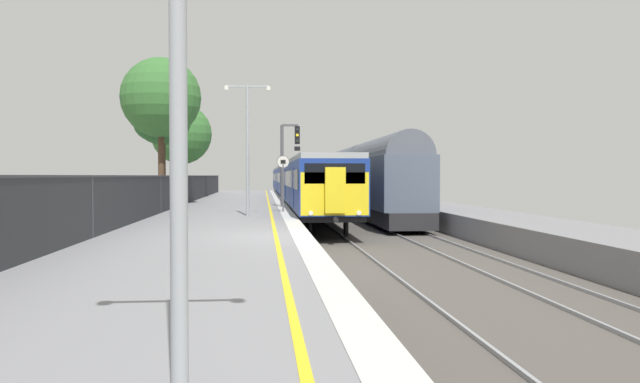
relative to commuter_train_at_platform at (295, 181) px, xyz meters
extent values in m
cube|color=gray|center=(-4.60, -37.83, -1.77)|extent=(6.40, 110.00, 1.00)
cube|color=silver|center=(-1.70, -37.83, -1.26)|extent=(0.60, 110.00, 0.01)
cube|color=yellow|center=(-2.45, -37.83, -1.26)|extent=(0.12, 110.00, 0.01)
cube|color=#4C4742|center=(4.10, -37.83, -2.37)|extent=(11.00, 110.00, 0.20)
cube|color=slate|center=(7.50, -37.83, -1.77)|extent=(3.60, 110.00, 1.00)
cube|color=gray|center=(-0.71, -37.83, -2.23)|extent=(0.07, 110.00, 0.08)
cube|color=gray|center=(0.72, -37.83, -2.23)|extent=(0.07, 110.00, 0.08)
cube|color=gray|center=(3.29, -37.83, -2.23)|extent=(0.07, 110.00, 0.08)
cube|color=gray|center=(4.72, -37.83, -2.23)|extent=(0.07, 110.00, 0.08)
cube|color=navy|center=(0.00, -21.07, 0.00)|extent=(2.80, 20.53, 2.30)
cube|color=black|center=(0.00, -21.07, -1.27)|extent=(2.64, 19.93, 0.25)
cube|color=#93999E|center=(0.00, -21.07, 1.27)|extent=(2.68, 20.53, 0.24)
cube|color=black|center=(-1.41, -21.07, 0.30)|extent=(0.02, 18.93, 0.84)
cube|color=#1D3A98|center=(-1.41, -26.20, -0.10)|extent=(0.03, 1.10, 1.90)
cube|color=#1D3A98|center=(-1.41, -15.93, -0.10)|extent=(0.03, 1.10, 1.90)
cylinder|color=black|center=(-0.78, -28.73, -1.77)|extent=(0.12, 0.84, 0.84)
cylinder|color=black|center=(0.78, -28.73, -1.77)|extent=(0.12, 0.84, 0.84)
cylinder|color=black|center=(-0.78, -13.40, -1.77)|extent=(0.12, 0.84, 0.84)
cylinder|color=black|center=(0.78, -13.40, -1.77)|extent=(0.12, 0.84, 0.84)
cube|color=navy|center=(0.00, 0.06, 0.00)|extent=(2.80, 20.53, 2.30)
cube|color=black|center=(0.00, 0.06, -1.27)|extent=(2.64, 19.93, 0.25)
cube|color=#93999E|center=(0.00, 0.06, 1.27)|extent=(2.68, 20.53, 0.24)
cube|color=black|center=(-1.41, 0.06, 0.30)|extent=(0.02, 18.93, 0.84)
cube|color=#1D3A98|center=(-1.41, -5.07, -0.10)|extent=(0.03, 1.10, 1.90)
cube|color=#1D3A98|center=(-1.41, 5.20, -0.10)|extent=(0.03, 1.10, 1.90)
cylinder|color=black|center=(-0.78, -7.60, -1.77)|extent=(0.12, 0.84, 0.84)
cylinder|color=black|center=(0.78, -7.60, -1.77)|extent=(0.12, 0.84, 0.84)
cylinder|color=black|center=(-0.78, 7.73, -1.77)|extent=(0.12, 0.84, 0.84)
cylinder|color=black|center=(0.78, 7.73, -1.77)|extent=(0.12, 0.84, 0.84)
cube|color=navy|center=(0.00, 21.19, 0.00)|extent=(2.80, 20.53, 2.30)
cube|color=black|center=(0.00, 21.19, -1.27)|extent=(2.64, 19.93, 0.25)
cube|color=#93999E|center=(0.00, 21.19, 1.27)|extent=(2.68, 20.53, 0.24)
cube|color=black|center=(-1.41, 21.19, 0.30)|extent=(0.02, 18.93, 0.84)
cube|color=#1D3A98|center=(-1.41, 16.06, -0.10)|extent=(0.03, 1.10, 1.90)
cube|color=#1D3A98|center=(-1.41, 26.33, -0.10)|extent=(0.03, 1.10, 1.90)
cylinder|color=black|center=(-0.78, 13.53, -1.77)|extent=(0.12, 0.84, 0.84)
cylinder|color=black|center=(0.78, 13.53, -1.77)|extent=(0.12, 0.84, 0.84)
cylinder|color=black|center=(-0.78, 28.86, -1.77)|extent=(0.12, 0.84, 0.84)
cylinder|color=black|center=(0.78, 28.86, -1.77)|extent=(0.12, 0.84, 0.84)
cube|color=yellow|center=(0.00, -31.29, -0.25)|extent=(2.70, 0.10, 1.70)
cube|color=black|center=(0.00, -31.30, 0.55)|extent=(2.40, 0.08, 0.80)
cube|color=yellow|center=(0.00, -31.43, -0.10)|extent=(0.80, 0.24, 1.80)
cylinder|color=white|center=(-0.95, -31.35, -1.00)|extent=(0.18, 0.06, 0.18)
cylinder|color=white|center=(0.95, -31.35, -1.00)|extent=(0.18, 0.06, 0.18)
cylinder|color=black|center=(0.00, -31.58, -1.25)|extent=(0.20, 0.35, 0.20)
cube|color=black|center=(0.00, 0.06, 1.52)|extent=(0.60, 0.90, 0.20)
cube|color=#232326|center=(4.00, -21.21, -1.64)|extent=(2.30, 13.52, 0.79)
cube|color=#4C5666|center=(4.00, -21.21, 0.10)|extent=(2.60, 12.72, 2.69)
cylinder|color=#515660|center=(4.00, -21.21, 1.45)|extent=(2.39, 12.32, 2.39)
cylinder|color=black|center=(3.22, -25.97, -1.77)|extent=(0.12, 0.84, 0.84)
cylinder|color=black|center=(4.78, -25.97, -1.77)|extent=(0.12, 0.84, 0.84)
cylinder|color=black|center=(3.22, -16.45, -1.77)|extent=(0.12, 0.84, 0.84)
cylinder|color=black|center=(4.78, -16.45, -1.77)|extent=(0.12, 0.84, 0.84)
cube|color=#232326|center=(4.00, -6.89, -1.64)|extent=(2.30, 13.52, 0.79)
cube|color=#4C5666|center=(4.00, -6.89, 0.10)|extent=(2.60, 12.72, 2.69)
cylinder|color=#515660|center=(4.00, -6.89, 1.45)|extent=(2.39, 12.32, 2.39)
cylinder|color=black|center=(3.22, -11.65, -1.77)|extent=(0.12, 0.84, 0.84)
cylinder|color=black|center=(4.78, -11.65, -1.77)|extent=(0.12, 0.84, 0.84)
cylinder|color=black|center=(3.22, -2.13, -1.77)|extent=(0.12, 0.84, 0.84)
cylinder|color=black|center=(4.78, -2.13, -1.77)|extent=(0.12, 0.84, 0.84)
cylinder|color=#47474C|center=(-1.75, -20.78, 1.01)|extent=(0.18, 0.18, 4.54)
cube|color=#47474C|center=(-1.30, -20.78, 3.28)|extent=(0.90, 0.12, 0.12)
cube|color=black|center=(-0.90, -20.78, 2.73)|extent=(0.28, 0.20, 1.00)
cylinder|color=black|center=(-0.90, -20.90, 3.05)|extent=(0.16, 0.04, 0.16)
cylinder|color=yellow|center=(-0.90, -20.90, 2.73)|extent=(0.16, 0.04, 0.16)
cylinder|color=black|center=(-0.90, -20.90, 2.41)|extent=(0.16, 0.04, 0.16)
cube|color=black|center=(-0.90, -20.78, 1.98)|extent=(0.32, 0.16, 0.24)
cylinder|color=#59595B|center=(-1.85, -25.78, -0.10)|extent=(0.08, 0.08, 2.34)
cylinder|color=black|center=(-1.85, -25.79, 1.13)|extent=(0.59, 0.02, 0.59)
cylinder|color=silver|center=(-1.85, -25.80, 1.13)|extent=(0.56, 0.02, 0.56)
cube|color=black|center=(-1.85, -25.81, 1.13)|extent=(0.24, 0.01, 0.18)
cylinder|color=#93999E|center=(-3.47, -50.76, 1.63)|extent=(0.14, 0.14, 5.79)
cylinder|color=#93999E|center=(-3.47, -28.50, 1.58)|extent=(0.14, 0.14, 5.69)
cube|color=#93999E|center=(-3.02, -28.50, 4.32)|extent=(0.90, 0.08, 0.08)
cylinder|color=silver|center=(-2.57, -28.50, 4.24)|extent=(0.20, 0.20, 0.18)
cube|color=#93999E|center=(-3.92, -28.50, 4.32)|extent=(0.90, 0.08, 0.08)
cylinder|color=silver|center=(-4.37, -28.50, 4.24)|extent=(0.20, 0.20, 0.18)
cube|color=#282B2D|center=(-7.55, -37.83, -0.41)|extent=(0.03, 99.00, 1.72)
cube|color=#38383D|center=(-7.55, -37.83, 0.46)|extent=(0.06, 99.00, 0.06)
cylinder|color=#38383D|center=(-7.55, -37.83, -0.41)|extent=(0.07, 0.07, 1.72)
cylinder|color=#38383D|center=(-7.55, -26.15, -0.41)|extent=(0.07, 0.07, 1.72)
cylinder|color=#38383D|center=(-7.55, -14.46, -0.41)|extent=(0.07, 0.07, 1.72)
cylinder|color=#38383D|center=(-7.55, -2.77, -0.41)|extent=(0.07, 0.07, 1.72)
cylinder|color=#38383D|center=(-7.55, 8.92, -0.41)|extent=(0.07, 0.07, 1.72)
cylinder|color=#473323|center=(-9.18, -5.62, 0.58)|extent=(0.29, 0.29, 3.70)
sphere|color=#33662D|center=(-9.18, -5.62, 3.74)|extent=(4.74, 4.74, 4.74)
sphere|color=#33662D|center=(-9.56, -5.77, 3.15)|extent=(2.67, 2.67, 2.67)
cylinder|color=#473323|center=(-8.77, -18.06, 1.25)|extent=(0.39, 0.39, 5.04)
sphere|color=#33662D|center=(-8.77, -18.06, 5.07)|extent=(4.69, 4.69, 4.69)
sphere|color=#33662D|center=(-8.30, -18.28, 4.48)|extent=(3.06, 3.06, 3.06)
cylinder|color=#473323|center=(-9.59, -12.43, 1.10)|extent=(0.43, 0.43, 4.73)
sphere|color=#285628|center=(-9.59, -12.43, 4.59)|extent=(4.08, 4.08, 4.08)
sphere|color=#285628|center=(-10.13, -13.02, 4.08)|extent=(2.60, 2.60, 2.60)
camera|label=1|loc=(-2.81, -55.73, 0.47)|focal=35.19mm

